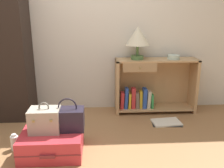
{
  "coord_description": "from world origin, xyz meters",
  "views": [
    {
      "loc": [
        0.19,
        -2.03,
        1.4
      ],
      "look_at": [
        0.36,
        0.81,
        0.55
      ],
      "focal_mm": 40.1,
      "sensor_mm": 36.0,
      "label": 1
    }
  ],
  "objects": [
    {
      "name": "ground_plane",
      "position": [
        0.0,
        0.0,
        0.0
      ],
      "size": [
        9.0,
        9.0,
        0.0
      ],
      "primitive_type": "plane",
      "color": "#9E7047"
    },
    {
      "name": "back_wall",
      "position": [
        0.0,
        1.5,
        1.3
      ],
      "size": [
        6.4,
        0.1,
        2.6
      ],
      "primitive_type": "cube",
      "color": "silver",
      "rests_on": "ground_plane"
    },
    {
      "name": "bookshelf",
      "position": [
        0.94,
        1.28,
        0.36
      ],
      "size": [
        1.12,
        0.32,
        0.76
      ],
      "color": "tan",
      "rests_on": "ground_plane"
    },
    {
      "name": "table_lamp",
      "position": [
        0.73,
        1.27,
        1.05
      ],
      "size": [
        0.32,
        0.32,
        0.43
      ],
      "color": "#4C7542",
      "rests_on": "bookshelf"
    },
    {
      "name": "bowl",
      "position": [
        1.22,
        1.26,
        0.78
      ],
      "size": [
        0.17,
        0.17,
        0.06
      ],
      "primitive_type": "cylinder",
      "color": "silver",
      "rests_on": "bookshelf"
    },
    {
      "name": "suitcase_large",
      "position": [
        -0.28,
        0.26,
        0.12
      ],
      "size": [
        0.61,
        0.54,
        0.23
      ],
      "color": "#D1333D",
      "rests_on": "ground_plane"
    },
    {
      "name": "train_case",
      "position": [
        -0.34,
        0.27,
        0.35
      ],
      "size": [
        0.3,
        0.23,
        0.31
      ],
      "color": "#A89E8E",
      "rests_on": "suitcase_large"
    },
    {
      "name": "handbag",
      "position": [
        -0.11,
        0.3,
        0.35
      ],
      "size": [
        0.32,
        0.2,
        0.34
      ],
      "color": "#231E2D",
      "rests_on": "suitcase_large"
    },
    {
      "name": "bottle",
      "position": [
        -0.68,
        0.33,
        0.08
      ],
      "size": [
        0.08,
        0.08,
        0.17
      ],
      "color": "white",
      "rests_on": "ground_plane"
    },
    {
      "name": "open_book_on_floor",
      "position": [
        1.06,
        0.86,
        0.01
      ],
      "size": [
        0.39,
        0.28,
        0.02
      ],
      "color": "white",
      "rests_on": "ground_plane"
    }
  ]
}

